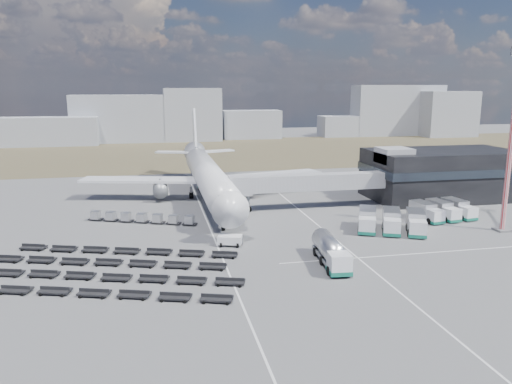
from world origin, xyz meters
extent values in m
plane|color=#565659|center=(0.00, 0.00, 0.00)|extent=(420.00, 420.00, 0.00)
cube|color=#49432C|center=(0.00, 110.00, 0.01)|extent=(420.00, 90.00, 0.01)
cube|color=silver|center=(-2.00, 5.00, 0.01)|extent=(0.25, 110.00, 0.01)
cube|color=silver|center=(16.00, 5.00, 0.01)|extent=(0.25, 110.00, 0.01)
cube|color=silver|center=(25.00, -8.00, 0.01)|extent=(40.00, 0.25, 0.01)
cube|color=black|center=(48.00, 24.00, 5.00)|extent=(30.00, 16.00, 10.00)
cube|color=#262D38|center=(48.00, 24.00, 6.20)|extent=(30.40, 16.40, 1.60)
cube|color=#939399|center=(36.00, 22.00, 9.50)|extent=(6.00, 6.00, 3.00)
cube|color=#939399|center=(18.10, 20.50, 5.10)|extent=(29.80, 3.00, 3.00)
cube|color=#939399|center=(4.70, 20.00, 5.10)|extent=(4.00, 3.60, 3.40)
cylinder|color=slate|center=(6.20, 20.50, 2.55)|extent=(0.70, 0.70, 5.10)
cylinder|color=black|center=(6.20, 20.50, 0.45)|extent=(1.40, 0.90, 1.40)
cylinder|color=white|center=(0.00, 30.00, 5.30)|extent=(5.60, 48.00, 5.60)
cone|color=white|center=(0.00, 3.50, 5.30)|extent=(5.60, 5.00, 5.60)
cone|color=white|center=(0.00, 58.00, 6.10)|extent=(5.60, 8.00, 5.60)
cube|color=black|center=(0.00, 5.50, 6.10)|extent=(2.20, 2.00, 0.80)
cube|color=white|center=(-13.00, 35.00, 4.10)|extent=(25.59, 11.38, 0.50)
cube|color=white|center=(13.00, 35.00, 4.10)|extent=(25.59, 11.38, 0.50)
cylinder|color=slate|center=(-9.50, 33.00, 2.40)|extent=(3.00, 5.00, 3.00)
cylinder|color=slate|center=(9.50, 33.00, 2.40)|extent=(3.00, 5.00, 3.00)
cube|color=white|center=(-5.50, 60.00, 6.50)|extent=(9.49, 5.63, 0.35)
cube|color=white|center=(5.50, 60.00, 6.50)|extent=(9.49, 5.63, 0.35)
cube|color=white|center=(0.00, 61.00, 11.80)|extent=(0.50, 9.06, 11.45)
cylinder|color=slate|center=(0.00, 9.00, 1.25)|extent=(0.50, 0.50, 2.50)
cylinder|color=slate|center=(-3.20, 34.00, 1.25)|extent=(0.60, 0.60, 2.50)
cylinder|color=slate|center=(3.20, 34.00, 1.25)|extent=(0.60, 0.60, 2.50)
cylinder|color=black|center=(0.00, 9.00, 0.50)|extent=(0.50, 1.20, 1.20)
cube|color=#9598A2|center=(-52.59, 142.76, 5.62)|extent=(41.48, 12.00, 11.24)
cube|color=#9598A2|center=(-18.21, 149.85, 9.85)|extent=(50.32, 12.00, 19.70)
cube|color=#9598A2|center=(6.66, 149.62, 11.21)|extent=(24.22, 12.00, 22.43)
cube|color=#9598A2|center=(33.38, 154.83, 6.28)|extent=(26.04, 12.00, 12.56)
cube|color=#9598A2|center=(76.08, 155.59, 4.79)|extent=(18.33, 12.00, 9.57)
cube|color=#9598A2|center=(105.30, 155.42, 11.90)|extent=(43.47, 12.00, 23.79)
cube|color=#9598A2|center=(125.75, 144.33, 10.51)|extent=(24.73, 12.00, 21.01)
cube|color=white|center=(11.17, -13.57, 1.57)|extent=(2.82, 2.82, 2.49)
cube|color=#126A54|center=(11.17, -13.57, 0.60)|extent=(2.94, 2.94, 0.54)
cylinder|color=#B6B6BB|center=(11.64, -8.28, 2.06)|extent=(3.42, 8.33, 2.71)
cube|color=slate|center=(11.64, -8.28, 0.81)|extent=(3.31, 8.32, 0.38)
cylinder|color=black|center=(11.49, -9.90, 0.54)|extent=(2.91, 1.44, 1.19)
cube|color=white|center=(-0.17, 0.85, 0.77)|extent=(3.88, 2.87, 1.54)
cube|color=white|center=(0.74, 41.17, 1.53)|extent=(3.63, 6.14, 2.68)
cube|color=#126A54|center=(0.74, 41.17, 0.43)|extent=(3.75, 6.26, 0.43)
cube|color=white|center=(21.75, 2.04, 1.45)|extent=(3.35, 3.29, 2.45)
cube|color=#126A54|center=(21.75, 2.04, 0.50)|extent=(3.49, 3.44, 0.50)
cube|color=#B6B6BB|center=(23.36, 5.59, 1.89)|extent=(4.55, 5.77, 2.90)
cube|color=white|center=(25.20, 0.47, 1.45)|extent=(3.35, 3.29, 2.45)
cube|color=#126A54|center=(25.20, 0.47, 0.50)|extent=(3.49, 3.44, 0.50)
cube|color=#B6B6BB|center=(26.80, 4.03, 1.89)|extent=(4.55, 5.77, 2.90)
cube|color=white|center=(28.64, -1.09, 1.45)|extent=(3.35, 3.29, 2.45)
cube|color=#126A54|center=(28.64, -1.09, 0.50)|extent=(3.49, 3.44, 0.50)
cube|color=#B6B6BB|center=(30.25, 2.46, 1.89)|extent=(4.55, 5.77, 2.90)
cube|color=white|center=(35.69, 5.50, 1.32)|extent=(2.59, 2.51, 2.23)
cube|color=#126A54|center=(35.69, 5.50, 0.46)|extent=(2.71, 2.62, 0.46)
cube|color=#B6B6BB|center=(35.23, 9.01, 1.72)|extent=(3.01, 4.93, 2.63)
cube|color=white|center=(39.10, 5.94, 1.32)|extent=(2.59, 2.51, 2.23)
cube|color=#126A54|center=(39.10, 5.94, 0.46)|extent=(2.71, 2.62, 0.46)
cube|color=#B6B6BB|center=(38.64, 9.45, 1.72)|extent=(3.01, 4.93, 2.63)
cube|color=white|center=(42.51, 6.38, 1.32)|extent=(2.59, 2.51, 2.23)
cube|color=#126A54|center=(42.51, 6.38, 0.46)|extent=(2.71, 2.62, 0.46)
cube|color=#B6B6BB|center=(42.06, 9.90, 1.72)|extent=(3.01, 4.93, 2.63)
cube|color=black|center=(-20.86, 19.53, 0.27)|extent=(2.67, 2.19, 0.16)
cube|color=#B6B6BB|center=(-20.86, 19.53, 1.02)|extent=(1.85, 1.85, 1.33)
cube|color=black|center=(-18.23, 18.45, 0.27)|extent=(2.67, 2.19, 0.16)
cube|color=#B6B6BB|center=(-18.23, 18.45, 1.02)|extent=(1.85, 1.85, 1.33)
cube|color=black|center=(-15.61, 17.37, 0.27)|extent=(2.67, 2.19, 0.16)
cube|color=#B6B6BB|center=(-15.61, 17.37, 1.02)|extent=(1.85, 1.85, 1.33)
cube|color=black|center=(-12.98, 16.29, 0.27)|extent=(2.67, 2.19, 0.16)
cube|color=#B6B6BB|center=(-12.98, 16.29, 1.02)|extent=(1.85, 1.85, 1.33)
cube|color=black|center=(-10.35, 15.21, 0.27)|extent=(2.67, 2.19, 0.16)
cube|color=#B6B6BB|center=(-10.35, 15.21, 1.02)|extent=(1.85, 1.85, 1.33)
cube|color=black|center=(-7.73, 14.13, 0.27)|extent=(2.67, 2.19, 0.16)
cube|color=#B6B6BB|center=(-7.73, 14.13, 1.02)|extent=(1.85, 1.85, 1.33)
cube|color=black|center=(-5.10, 13.05, 0.27)|extent=(2.67, 2.19, 0.16)
cube|color=#B6B6BB|center=(-5.10, 13.05, 1.02)|extent=(1.85, 1.85, 1.33)
cube|color=black|center=(-19.85, -13.12, 0.41)|extent=(35.56, 12.91, 0.83)
cube|color=black|center=(-18.37, -8.52, 0.41)|extent=(35.56, 12.91, 0.83)
cube|color=black|center=(-16.89, -3.92, 0.41)|extent=(31.18, 11.50, 0.83)
cube|color=black|center=(-15.41, 0.68, 0.41)|extent=(31.18, 11.50, 0.83)
cylinder|color=red|center=(43.99, -0.45, 13.85)|extent=(0.78, 0.78, 27.70)
cube|color=#565659|center=(43.99, -0.45, 0.17)|extent=(2.22, 2.22, 0.33)
camera|label=1|loc=(-10.59, -68.18, 22.65)|focal=35.00mm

